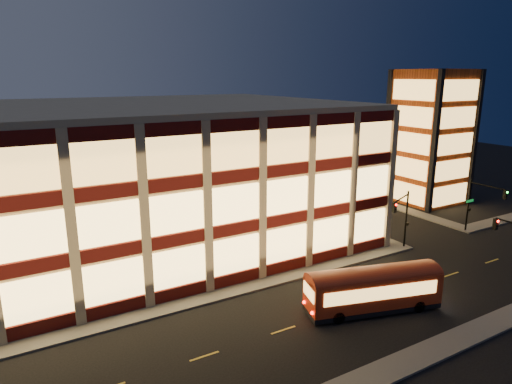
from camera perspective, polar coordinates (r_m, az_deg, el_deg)
ground at (r=36.21m, az=-7.51°, el=-14.17°), size 200.00×200.00×0.00m
sidewalk_office_south at (r=36.12m, az=-12.67°, el=-14.35°), size 54.00×2.00×0.15m
sidewalk_office_east at (r=60.68m, az=6.25°, el=-2.11°), size 2.00×30.00×0.15m
sidewalk_tower_south at (r=62.70m, az=27.98°, el=-3.22°), size 14.00×2.00×0.15m
sidewalk_tower_west at (r=67.63m, az=13.75°, el=-0.72°), size 2.00×30.00×0.15m
office_building at (r=48.32m, az=-18.95°, el=1.68°), size 50.45×30.45×14.50m
stair_tower at (r=66.99m, az=20.92°, el=6.39°), size 8.60×8.60×18.00m
traffic_signal_far at (r=47.20m, az=17.82°, el=-2.45°), size 3.79×1.87×6.00m
traffic_signal_right at (r=55.49m, az=26.31°, el=-0.81°), size 1.20×4.37×6.00m
trolley_bus at (r=35.82m, az=14.43°, el=-11.42°), size 10.49×5.27×3.45m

